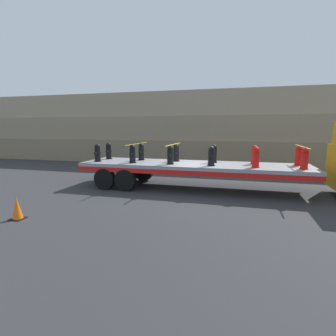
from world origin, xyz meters
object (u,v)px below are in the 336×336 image
object	(u,v)px
fire_hydrant_black_near_1	(133,154)
fire_hydrant_black_far_3	(214,154)
fire_hydrant_black_far_0	(109,151)
fire_hydrant_black_far_2	(176,153)
fire_hydrant_black_near_0	(98,153)
fire_hydrant_black_near_3	(211,156)
fire_hydrant_black_far_1	(141,152)
traffic_cone	(17,208)
fire_hydrant_red_far_4	(254,155)
fire_hydrant_red_far_5	(298,156)
fire_hydrant_red_near_4	(256,157)
flatbed_trailer	(177,167)
fire_hydrant_black_near_2	(170,155)
fire_hydrant_red_near_5	(305,159)

from	to	relation	value
fire_hydrant_black_near_1	fire_hydrant_black_far_3	distance (m)	3.72
fire_hydrant_black_far_0	fire_hydrant_black_far_2	bearing A→B (deg)	0.00
fire_hydrant_black_near_0	fire_hydrant_black_near_3	size ratio (longest dim) A/B	1.00
fire_hydrant_black_far_1	fire_hydrant_black_far_3	xyz separation A→B (m)	(3.55, 0.00, 0.00)
traffic_cone	fire_hydrant_black_far_0	bearing A→B (deg)	90.29
fire_hydrant_red_far_4	fire_hydrant_red_far_5	world-z (taller)	same
fire_hydrant_red_far_4	fire_hydrant_black_near_1	bearing A→B (deg)	-168.42
fire_hydrant_black_far_1	fire_hydrant_red_near_4	world-z (taller)	same
flatbed_trailer	fire_hydrant_black_far_0	world-z (taller)	fire_hydrant_black_far_0
fire_hydrant_red_near_4	fire_hydrant_red_far_4	bearing A→B (deg)	90.00
fire_hydrant_black_near_3	fire_hydrant_red_near_4	size ratio (longest dim) A/B	1.00
fire_hydrant_black_far_0	fire_hydrant_black_near_1	distance (m)	2.09
fire_hydrant_black_far_0	fire_hydrant_red_near_4	xyz separation A→B (m)	(7.11, -1.09, 0.00)
fire_hydrant_black_near_1	fire_hydrant_black_near_2	size ratio (longest dim) A/B	1.00
fire_hydrant_black_near_2	fire_hydrant_black_far_0	bearing A→B (deg)	162.92
fire_hydrant_red_far_4	traffic_cone	xyz separation A→B (m)	(-7.08, -5.93, -1.23)
fire_hydrant_black_far_0	traffic_cone	xyz separation A→B (m)	(0.03, -5.93, -1.23)
fire_hydrant_black_far_2	fire_hydrant_red_far_5	world-z (taller)	same
fire_hydrant_red_near_4	traffic_cone	world-z (taller)	fire_hydrant_red_near_4
fire_hydrant_black_far_0	fire_hydrant_red_far_5	bearing A→B (deg)	0.00
fire_hydrant_black_far_1	fire_hydrant_black_near_0	bearing A→B (deg)	-148.43
fire_hydrant_red_far_5	fire_hydrant_black_far_0	bearing A→B (deg)	180.00
fire_hydrant_black_near_1	traffic_cone	size ratio (longest dim) A/B	1.20
fire_hydrant_black_near_3	fire_hydrant_black_far_3	distance (m)	1.09
fire_hydrant_black_far_0	fire_hydrant_red_near_4	size ratio (longest dim) A/B	1.00
traffic_cone	flatbed_trailer	bearing A→B (deg)	55.46
fire_hydrant_black_far_0	fire_hydrant_red_far_4	distance (m)	7.11
fire_hydrant_black_near_0	fire_hydrant_black_near_2	bearing A→B (deg)	0.00
fire_hydrant_black_far_3	fire_hydrant_red_near_4	size ratio (longest dim) A/B	1.00
fire_hydrant_black_far_0	fire_hydrant_black_near_3	bearing A→B (deg)	-11.58
fire_hydrant_black_far_1	fire_hydrant_black_near_1	bearing A→B (deg)	-90.00
fire_hydrant_black_near_2	fire_hydrant_red_near_5	size ratio (longest dim) A/B	1.00
fire_hydrant_black_far_0	fire_hydrant_black_far_1	size ratio (longest dim) A/B	1.00
fire_hydrant_black_near_0	fire_hydrant_red_near_4	xyz separation A→B (m)	(7.11, 0.00, 0.00)
fire_hydrant_black_far_1	fire_hydrant_black_far_2	size ratio (longest dim) A/B	1.00
fire_hydrant_black_near_3	fire_hydrant_black_near_0	bearing A→B (deg)	180.00
fire_hydrant_black_far_2	traffic_cone	xyz separation A→B (m)	(-3.53, -5.93, -1.23)
flatbed_trailer	fire_hydrant_red_far_5	bearing A→B (deg)	6.05
fire_hydrant_black_near_0	fire_hydrant_black_near_3	bearing A→B (deg)	0.00
fire_hydrant_red_near_4	fire_hydrant_red_far_5	world-z (taller)	same
fire_hydrant_black_far_1	traffic_cone	distance (m)	6.30
flatbed_trailer	fire_hydrant_black_near_0	world-z (taller)	fire_hydrant_black_near_0
flatbed_trailer	fire_hydrant_red_far_4	distance (m)	3.47
fire_hydrant_black_near_2	traffic_cone	world-z (taller)	fire_hydrant_black_near_2
fire_hydrant_black_near_2	fire_hydrant_red_near_4	distance (m)	3.55
fire_hydrant_black_near_3	fire_hydrant_black_far_3	xyz separation A→B (m)	(0.00, 1.09, 0.00)
fire_hydrant_red_near_4	fire_hydrant_red_far_4	xyz separation A→B (m)	(0.00, 1.09, 0.00)
fire_hydrant_black_far_0	fire_hydrant_red_far_5	xyz separation A→B (m)	(8.89, 0.00, 0.00)
fire_hydrant_black_far_0	fire_hydrant_black_near_1	bearing A→B (deg)	-31.57
fire_hydrant_black_far_2	fire_hydrant_red_far_4	world-z (taller)	same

